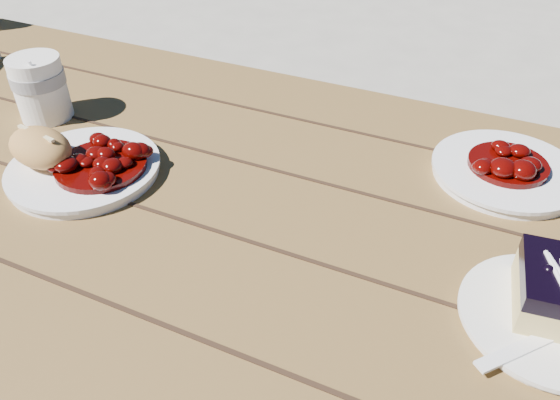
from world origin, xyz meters
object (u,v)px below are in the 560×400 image
at_px(picnic_table, 199,261).
at_px(second_plate, 506,172).
at_px(dessert_plate, 548,319).
at_px(bread_roll, 40,148).
at_px(main_plate, 85,170).
at_px(coffee_cup, 40,88).

bearing_deg(picnic_table, second_plate, 26.55).
bearing_deg(dessert_plate, bread_roll, -179.28).
xyz_separation_m(dessert_plate, second_plate, (-0.08, 0.27, 0.00)).
bearing_deg(second_plate, picnic_table, -153.45).
xyz_separation_m(bread_roll, dessert_plate, (0.71, 0.01, -0.04)).
bearing_deg(main_plate, second_plate, 24.31).
distance_m(main_plate, bread_roll, 0.07).
xyz_separation_m(picnic_table, coffee_cup, (-0.33, 0.06, 0.22)).
bearing_deg(dessert_plate, coffee_cup, 171.48).
height_order(dessert_plate, second_plate, second_plate).
bearing_deg(bread_roll, main_plate, 19.98).
height_order(picnic_table, coffee_cup, coffee_cup).
relative_size(bread_roll, coffee_cup, 1.00).
xyz_separation_m(picnic_table, second_plate, (0.42, 0.21, 0.17)).
bearing_deg(picnic_table, main_plate, -162.34).
xyz_separation_m(dessert_plate, coffee_cup, (-0.83, 0.12, 0.05)).
distance_m(main_plate, dessert_plate, 0.65).
height_order(picnic_table, main_plate, main_plate).
height_order(main_plate, dessert_plate, main_plate).
relative_size(bread_roll, second_plate, 0.52).
bearing_deg(bread_roll, dessert_plate, 0.72).
bearing_deg(main_plate, bread_roll, -160.02).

